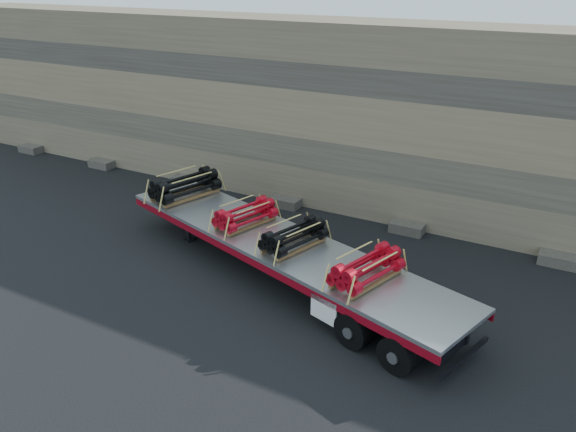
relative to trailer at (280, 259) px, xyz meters
The scene contains 7 objects.
ground 0.82m from the trailer, 34.94° to the left, with size 120.00×120.00×0.00m, color black.
rock_wall 7.40m from the trailer, 86.35° to the left, with size 44.00×3.00×7.00m, color #7A6B54.
trailer is the anchor object (origin of this frame).
bundle_front 4.98m from the trailer, 162.74° to the left, with size 1.17×2.34×0.83m, color black, non-canonical shape.
bundle_midfront 1.85m from the trailer, 162.74° to the left, with size 0.97×1.94×0.69m, color #B50919, non-canonical shape.
bundle_midrear 1.15m from the trailer, 17.26° to the right, with size 0.98×1.95×0.69m, color black, non-canonical shape.
bundle_rear 3.42m from the trailer, 17.26° to the right, with size 1.02×2.04×0.72m, color #B50919, non-canonical shape.
Camera 1 is at (7.00, -13.37, 8.72)m, focal length 35.00 mm.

